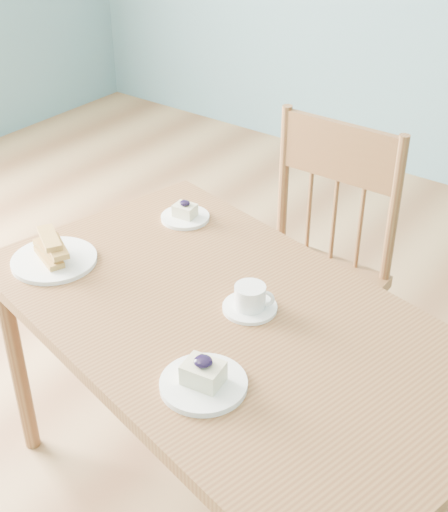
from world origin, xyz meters
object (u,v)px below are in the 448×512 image
object	(u,v)px
dining_table	(230,339)
coffee_cup	(250,300)
biscotti_plate	(53,255)
dining_chair	(309,271)
cheesecake_plate_far	(185,214)
cheesecake_plate_near	(203,379)

from	to	relation	value
dining_table	coffee_cup	xyz separation A→B (m)	(0.02, 0.05, 0.09)
coffee_cup	biscotti_plate	distance (m)	0.53
dining_chair	cheesecake_plate_far	world-z (taller)	dining_chair
dining_table	dining_chair	size ratio (longest dim) A/B	1.51
dining_chair	cheesecake_plate_far	size ratio (longest dim) A/B	6.60
dining_table	dining_chair	world-z (taller)	dining_chair
dining_chair	cheesecake_plate_far	xyz separation A→B (m)	(-0.27, -0.25, 0.22)
cheesecake_plate_far	dining_table	bearing A→B (deg)	-38.02
dining_table	cheesecake_plate_near	size ratio (longest dim) A/B	7.70
dining_chair	coffee_cup	bearing A→B (deg)	-76.30
biscotti_plate	cheesecake_plate_far	bearing A→B (deg)	71.59
biscotti_plate	cheesecake_plate_near	bearing A→B (deg)	-12.75
cheesecake_plate_far	coffee_cup	size ratio (longest dim) A/B	1.07
cheesecake_plate_near	coffee_cup	world-z (taller)	cheesecake_plate_near
coffee_cup	biscotti_plate	world-z (taller)	biscotti_plate
cheesecake_plate_near	cheesecake_plate_far	size ratio (longest dim) A/B	1.30
coffee_cup	cheesecake_plate_far	bearing A→B (deg)	125.26
dining_chair	cheesecake_plate_near	bearing A→B (deg)	-75.81
dining_chair	cheesecake_plate_near	distance (m)	0.81
dining_table	biscotti_plate	world-z (taller)	biscotti_plate
cheesecake_plate_far	biscotti_plate	xyz separation A→B (m)	(-0.12, -0.37, 0.01)
dining_table	dining_chair	bearing A→B (deg)	113.30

